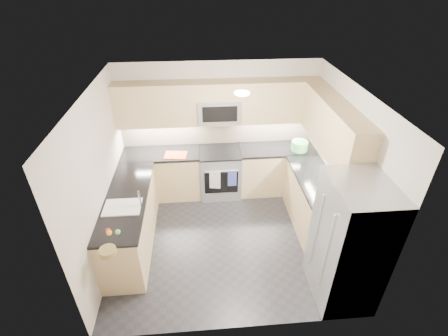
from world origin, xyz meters
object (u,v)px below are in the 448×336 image
refrigerator (348,243)px  utensil_bowl (300,146)px  cutting_board (176,155)px  microwave (219,110)px  gas_range (220,173)px  fruit_basket (108,251)px

refrigerator → utensil_bowl: size_ratio=5.99×
utensil_bowl → cutting_board: size_ratio=0.77×
microwave → cutting_board: microwave is taller
gas_range → cutting_board: 0.95m
gas_range → cutting_board: cutting_board is taller
utensil_bowl → cutting_board: utensil_bowl is taller
cutting_board → refrigerator: bearing=-45.9°
utensil_bowl → fruit_basket: size_ratio=1.49×
gas_range → utensil_bowl: 1.58m
refrigerator → fruit_basket: bearing=179.3°
gas_range → utensil_bowl: (1.47, -0.08, 0.57)m
gas_range → utensil_bowl: bearing=-3.1°
microwave → refrigerator: (1.45, -2.55, -0.80)m
refrigerator → microwave: bearing=119.6°
cutting_board → utensil_bowl: bearing=0.4°
utensil_bowl → microwave: bearing=172.1°
refrigerator → cutting_board: refrigerator is taller
microwave → cutting_board: size_ratio=1.94×
microwave → fruit_basket: 3.02m
cutting_board → fruit_basket: 2.40m
cutting_board → fruit_basket: size_ratio=1.95×
microwave → utensil_bowl: (1.47, -0.21, -0.67)m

